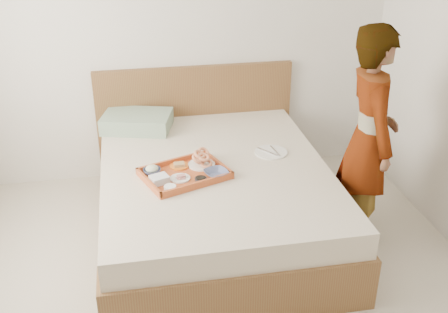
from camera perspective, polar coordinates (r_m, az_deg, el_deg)
name	(u,v)px	position (r m, az deg, el deg)	size (l,w,h in m)	color
wall_back	(175,23)	(4.41, -5.16, 13.78)	(3.50, 0.01, 2.60)	silver
bed	(215,199)	(3.89, -1.00, -4.49)	(1.65, 2.00, 0.53)	brown
headboard	(195,120)	(4.65, -3.04, 3.84)	(1.65, 0.06, 0.95)	brown
pillow	(137,121)	(4.37, -9.12, 3.67)	(0.53, 0.36, 0.13)	gray
tray	(185,173)	(3.62, -4.16, -1.77)	(0.54, 0.39, 0.05)	#B84F27
prawn_plate	(202,165)	(3.74, -2.36, -0.85)	(0.19, 0.19, 0.01)	white
navy_bowl_big	(216,173)	(3.60, -0.84, -1.78)	(0.15, 0.15, 0.04)	#121741
sauce_dish	(201,180)	(3.53, -2.47, -2.47)	(0.08, 0.08, 0.03)	black
meat_plate	(180,178)	(3.57, -4.63, -2.30)	(0.13, 0.13, 0.01)	white
bread_plate	(179,166)	(3.73, -4.75, -0.99)	(0.13, 0.13, 0.01)	orange
salad_bowl	(152,171)	(3.65, -7.57, -1.55)	(0.12, 0.12, 0.04)	#121741
plastic_tub	(159,179)	(3.54, -6.81, -2.41)	(0.11, 0.09, 0.05)	silver
cheese_round	(170,188)	(3.45, -5.69, -3.30)	(0.08, 0.08, 0.03)	white
dinner_plate	(271,152)	(3.95, 4.97, 0.45)	(0.24, 0.24, 0.01)	white
person	(369,139)	(3.71, 14.98, 1.78)	(0.56, 0.37, 1.54)	silver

